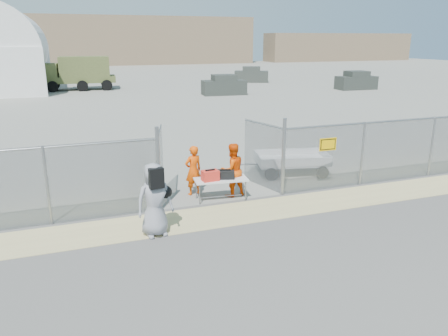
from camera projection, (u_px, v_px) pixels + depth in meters
name	position (u px, v px, depth m)	size (l,w,h in m)	color
ground	(249.00, 227.00, 11.72)	(160.00, 160.00, 0.00)	#414040
tarmac_inside	(105.00, 83.00, 49.62)	(160.00, 80.00, 0.01)	gray
dirt_strip	(236.00, 213.00, 12.62)	(44.00, 1.60, 0.01)	tan
distant_hills	(113.00, 41.00, 82.44)	(140.00, 6.00, 9.00)	#7F684F
chain_link_fence	(224.00, 168.00, 13.22)	(40.00, 0.20, 2.20)	gray
quonset_hangar	(1.00, 48.00, 43.44)	(9.00, 18.00, 8.00)	white
folding_table	(221.00, 189.00, 13.62)	(1.64, 0.68, 0.70)	silver
orange_bag	(210.00, 176.00, 13.31)	(0.50, 0.33, 0.31)	red
black_duffel	(225.00, 174.00, 13.51)	(0.54, 0.32, 0.26)	black
security_worker_left	(193.00, 171.00, 13.95)	(0.59, 0.39, 1.63)	#EB4C05
security_worker_right	(232.00, 170.00, 13.83)	(0.84, 0.65, 1.73)	#EB4C05
visitor	(155.00, 200.00, 11.01)	(0.94, 0.61, 1.91)	gray
utility_trailer	(292.00, 163.00, 16.28)	(3.43, 1.77, 0.83)	silver
military_truck	(79.00, 73.00, 42.56)	(6.71, 2.48, 3.20)	#535B2D
parked_vehicle_near	(224.00, 85.00, 39.04)	(3.85, 1.74, 1.74)	#333833
parked_vehicle_mid	(251.00, 75.00, 50.30)	(3.83, 1.73, 1.73)	#333833
parked_vehicle_far	(356.00, 80.00, 43.16)	(3.90, 1.76, 1.76)	#333833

